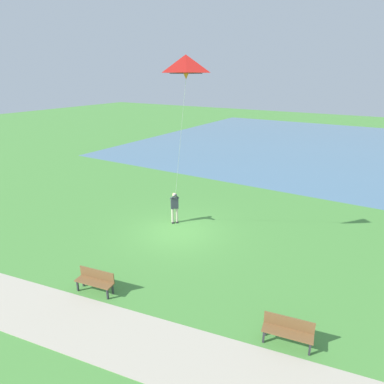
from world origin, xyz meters
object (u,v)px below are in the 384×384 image
(person_kite_flyer, at_px, (175,205))
(park_bench_far_walkway, at_px, (288,330))
(park_bench_near_walkway, at_px, (95,280))
(flying_kite, at_px, (186,68))

(person_kite_flyer, bearing_deg, park_bench_far_walkway, 55.32)
(park_bench_near_walkway, bearing_deg, flying_kite, 161.50)
(flying_kite, xyz_separation_m, park_bench_near_walkway, (4.17, -1.39, -7.46))
(park_bench_near_walkway, relative_size, park_bench_far_walkway, 1.00)
(flying_kite, height_order, park_bench_far_walkway, flying_kite)
(person_kite_flyer, height_order, flying_kite, flying_kite)
(park_bench_far_walkway, bearing_deg, park_bench_near_walkway, -80.01)
(park_bench_near_walkway, bearing_deg, park_bench_far_walkway, 99.99)
(person_kite_flyer, xyz_separation_m, park_bench_far_walkway, (5.44, 7.86, -0.54))
(person_kite_flyer, distance_m, park_bench_near_walkway, 6.74)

